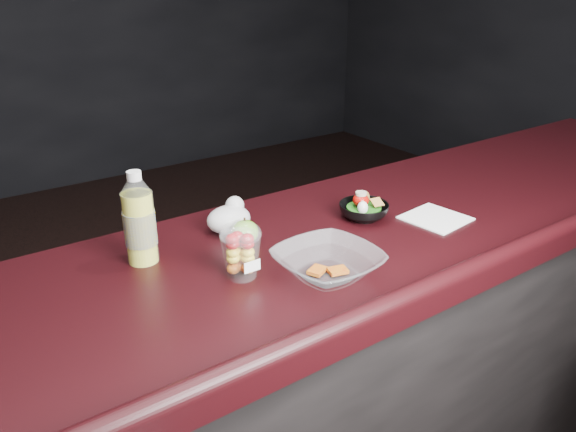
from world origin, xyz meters
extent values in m
cube|color=black|center=(0.00, 0.30, 0.49)|extent=(4.00, 0.65, 0.98)
cube|color=black|center=(0.00, 0.30, 1.00)|extent=(4.06, 0.71, 0.04)
cylinder|color=#CED236|center=(-0.21, 0.46, 1.11)|extent=(0.07, 0.07, 0.18)
cylinder|color=white|center=(-0.21, 0.46, 1.11)|extent=(0.08, 0.08, 0.18)
cone|color=white|center=(-0.21, 0.46, 1.21)|extent=(0.07, 0.07, 0.03)
cylinder|color=white|center=(-0.21, 0.46, 1.24)|extent=(0.03, 0.03, 0.02)
cylinder|color=#072D99|center=(-0.21, 0.46, 1.11)|extent=(0.08, 0.08, 0.08)
ellipsoid|color=white|center=(-0.05, 0.25, 1.13)|extent=(0.10, 0.10, 0.05)
ellipsoid|color=#4C8B10|center=(0.04, 0.40, 1.05)|extent=(0.07, 0.07, 0.06)
cylinder|color=black|center=(0.04, 0.40, 1.09)|extent=(0.01, 0.01, 0.01)
ellipsoid|color=silver|center=(0.05, 0.48, 1.06)|extent=(0.12, 0.10, 0.07)
sphere|color=silver|center=(0.08, 0.50, 1.08)|extent=(0.05, 0.05, 0.05)
imported|color=black|center=(0.40, 0.34, 1.04)|extent=(0.14, 0.14, 0.04)
cylinder|color=#0F470C|center=(0.40, 0.34, 1.05)|extent=(0.10, 0.10, 0.01)
ellipsoid|color=#A10C06|center=(0.40, 0.35, 1.07)|extent=(0.05, 0.05, 0.04)
cylinder|color=beige|center=(0.40, 0.35, 1.09)|extent=(0.03, 0.03, 0.01)
ellipsoid|color=white|center=(0.38, 0.32, 1.07)|extent=(0.03, 0.03, 0.04)
imported|color=silver|center=(0.11, 0.14, 1.05)|extent=(0.25, 0.25, 0.06)
cube|color=#990F0C|center=(0.09, 0.16, 1.03)|extent=(0.05, 0.05, 0.01)
cube|color=#990F0C|center=(0.13, 0.13, 1.03)|extent=(0.05, 0.04, 0.01)
cube|color=white|center=(0.57, 0.22, 1.02)|extent=(0.18, 0.18, 0.00)
camera|label=1|loc=(-0.62, -0.73, 1.67)|focal=35.00mm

